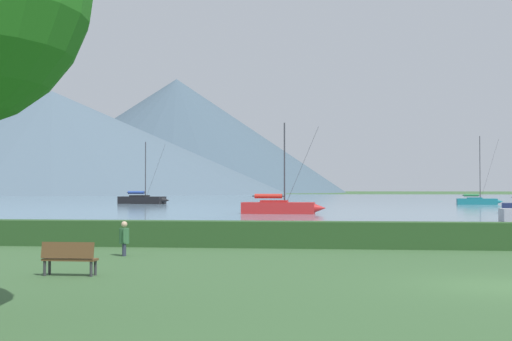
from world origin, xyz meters
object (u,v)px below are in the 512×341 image
(person_seated_viewer, at_px, (124,237))
(sailboat_slip_11, at_px, (477,201))
(sailboat_slip_7, at_px, (143,199))
(sailboat_slip_4, at_px, (279,207))
(park_bench_near_path, at_px, (69,257))

(person_seated_viewer, bearing_deg, sailboat_slip_11, 55.95)
(sailboat_slip_7, distance_m, sailboat_slip_11, 50.48)
(sailboat_slip_4, relative_size, sailboat_slip_11, 0.86)
(sailboat_slip_11, bearing_deg, person_seated_viewer, -104.37)
(sailboat_slip_11, xyz_separation_m, person_seated_viewer, (-28.13, -83.13, 0.12))
(sailboat_slip_4, distance_m, person_seated_viewer, 42.76)
(sailboat_slip_7, distance_m, park_bench_near_path, 90.97)
(park_bench_near_path, bearing_deg, sailboat_slip_4, 88.53)
(person_seated_viewer, bearing_deg, park_bench_near_path, -103.28)
(sailboat_slip_7, relative_size, person_seated_viewer, 7.67)
(sailboat_slip_4, xyz_separation_m, sailboat_slip_7, (-24.47, 39.59, 0.03))
(park_bench_near_path, height_order, person_seated_viewer, person_seated_viewer)
(sailboat_slip_4, relative_size, park_bench_near_path, 5.73)
(sailboat_slip_4, relative_size, person_seated_viewer, 6.94)
(sailboat_slip_11, relative_size, park_bench_near_path, 6.70)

